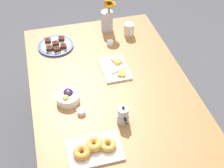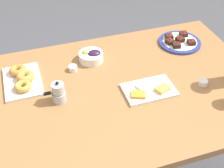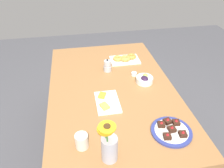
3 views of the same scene
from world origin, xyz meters
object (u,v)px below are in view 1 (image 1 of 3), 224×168
Objects in this scene: dining_table at (112,98)px; jam_cup_honey at (81,111)px; dessert_plate at (56,45)px; moka_pot at (123,115)px; grape_bowl at (68,97)px; flower_vase at (107,19)px; cheese_platter at (115,68)px; croissant_platter at (94,148)px; coffee_mug at (129,29)px; jam_cup_berry at (110,42)px.

jam_cup_honey reaches higher than dining_table.
dessert_plate is 0.85m from moka_pot.
dining_table is 0.29m from jam_cup_honey.
flower_vase is (-0.68, 0.41, 0.07)m from grape_bowl.
croissant_platter reaches higher than cheese_platter.
dining_table is at bearing 96.45° from grape_bowl.
flower_vase is at bearing 106.18° from dessert_plate.
grape_bowl is at bearing -59.27° from cheese_platter.
flower_vase is at bearing -127.30° from coffee_mug.
coffee_mug is 0.43× the size of cheese_platter.
grape_bowl is 0.54× the size of cheese_platter.
dining_table is 33.33× the size of jam_cup_berry.
flower_vase reaches higher than dessert_plate.
coffee_mug is 0.43× the size of dessert_plate.
grape_bowl is (0.57, -0.56, -0.02)m from coffee_mug.
moka_pot is (0.27, -0.01, 0.13)m from dining_table.
moka_pot reaches higher than coffee_mug.
jam_cup_berry is (-0.62, 0.33, 0.00)m from jam_cup_honey.
moka_pot is at bearing 61.46° from jam_cup_honey.
croissant_platter is 1.03× the size of flower_vase.
moka_pot reaches higher than dining_table.
moka_pot is at bearing -8.92° from jam_cup_berry.
grape_bowl is 0.80m from flower_vase.
grape_bowl is 0.50× the size of croissant_platter.
cheese_platter is 0.93× the size of croissant_platter.
jam_cup_honey is at bearing 5.08° from dessert_plate.
dessert_plate reaches higher than jam_cup_berry.
croissant_platter reaches higher than dining_table.
dining_table is 0.62m from coffee_mug.
cheese_platter is 1.01× the size of dessert_plate.
jam_cup_berry is at bearing 171.08° from moka_pot.
cheese_platter is 5.42× the size of jam_cup_honey.
cheese_platter is 0.66m from croissant_platter.
flower_vase is (-0.12, 0.42, 0.09)m from dessert_plate.
jam_cup_honey is 0.25m from moka_pot.
coffee_mug is 0.19m from jam_cup_berry.
jam_cup_honey is at bearing -35.74° from coffee_mug.
moka_pot is at bearing -9.69° from cheese_platter.
jam_cup_berry is at bearing 141.80° from grape_bowl.
cheese_platter is (0.37, -0.21, -0.04)m from coffee_mug.
flower_vase is at bearing 172.39° from cheese_platter.
jam_cup_berry is (-0.49, 0.39, -0.01)m from grape_bowl.
dessert_plate is (-0.96, -0.08, -0.01)m from croissant_platter.
croissant_platter reaches higher than jam_cup_honey.
flower_vase is 2.29× the size of moka_pot.
cheese_platter is at bearing -29.52° from coffee_mug.
flower_vase is at bearing 162.57° from croissant_platter.
coffee_mug is 0.56m from dessert_plate.
dessert_plate is (-0.68, -0.06, -0.00)m from jam_cup_honey.
moka_pot reaches higher than jam_cup_honey.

